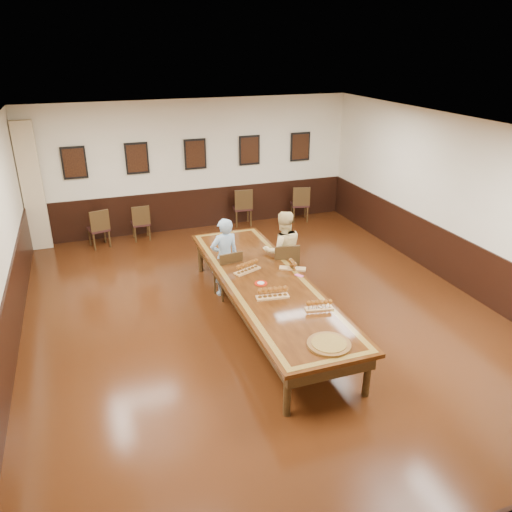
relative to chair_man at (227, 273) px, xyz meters
name	(u,v)px	position (x,y,z in m)	size (l,w,h in m)	color
floor	(266,320)	(0.36, -1.08, -0.48)	(8.00, 10.00, 0.02)	black
ceiling	(267,131)	(0.36, -1.08, 2.74)	(8.00, 10.00, 0.02)	white
wall_back	(195,166)	(0.36, 3.93, 1.13)	(8.00, 0.02, 3.20)	beige
wall_front	(507,461)	(0.36, -6.09, 1.13)	(8.00, 0.02, 3.20)	beige
wall_right	(469,208)	(4.37, -1.08, 1.13)	(0.02, 10.00, 3.20)	beige
chair_man	(227,273)	(0.00, 0.00, 0.00)	(0.44, 0.48, 0.95)	black
chair_woman	(284,267)	(1.08, -0.15, 0.03)	(0.47, 0.51, 1.00)	black
spare_chair_a	(98,228)	(-2.11, 3.37, -0.01)	(0.43, 0.47, 0.93)	black
spare_chair_b	(140,222)	(-1.13, 3.51, -0.03)	(0.41, 0.45, 0.88)	black
spare_chair_c	(242,206)	(1.50, 3.70, 0.02)	(0.46, 0.50, 0.99)	black
spare_chair_d	(300,203)	(3.05, 3.51, 0.01)	(0.45, 0.49, 0.96)	black
person_man	(225,257)	(-0.01, 0.10, 0.28)	(0.55, 0.36, 1.51)	#4C8ABF
person_woman	(283,251)	(1.09, -0.04, 0.31)	(0.78, 0.61, 1.57)	#F9E19C
pink_phone	(299,276)	(0.96, -1.09, 0.28)	(0.07, 0.14, 0.01)	#D94887
curtain	(32,187)	(-3.39, 3.74, 0.98)	(0.45, 0.18, 2.90)	#C8B289
wainscoting	(266,294)	(0.36, -1.08, 0.03)	(8.00, 10.00, 1.00)	black
conference_table	(266,288)	(0.36, -1.08, 0.14)	(1.40, 5.00, 0.76)	black
posters	(195,154)	(0.36, 3.86, 1.43)	(6.14, 0.04, 0.74)	black
flight_a	(247,267)	(0.19, -0.63, 0.37)	(0.53, 0.34, 0.19)	#AF8149
flight_b	(293,265)	(0.96, -0.81, 0.36)	(0.47, 0.35, 0.17)	#AF8149
flight_c	(273,293)	(0.25, -1.68, 0.37)	(0.53, 0.22, 0.19)	#AF8149
flight_d	(319,305)	(0.77, -2.25, 0.35)	(0.44, 0.21, 0.16)	#AF8149
red_plate_grp	(261,284)	(0.24, -1.17, 0.29)	(0.21, 0.21, 0.03)	#A81C0B
carved_platter	(329,344)	(0.47, -3.16, 0.30)	(0.73, 0.73, 0.05)	#502F10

